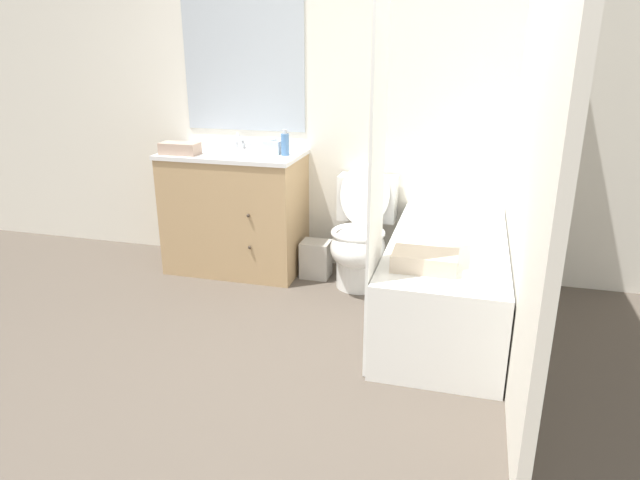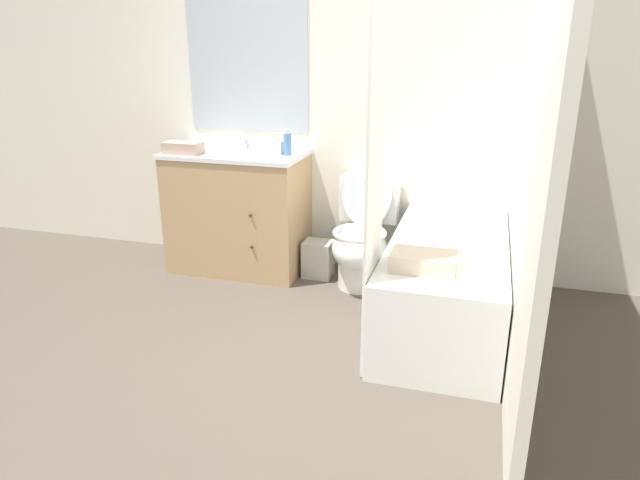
{
  "view_description": "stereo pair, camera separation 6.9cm",
  "coord_description": "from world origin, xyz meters",
  "px_view_note": "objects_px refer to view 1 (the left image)",
  "views": [
    {
      "loc": [
        0.96,
        -2.26,
        1.64
      ],
      "look_at": [
        0.13,
        0.79,
        0.53
      ],
      "focal_mm": 32.0,
      "sensor_mm": 36.0,
      "label": 1
    },
    {
      "loc": [
        1.02,
        -2.25,
        1.64
      ],
      "look_at": [
        0.13,
        0.79,
        0.53
      ],
      "focal_mm": 32.0,
      "sensor_mm": 36.0,
      "label": 2
    }
  ],
  "objects_px": {
    "wastebasket": "(316,259)",
    "hand_towel_folded": "(180,148)",
    "bathtub": "(445,282)",
    "bath_towel_folded": "(425,261)",
    "sink_faucet": "(242,143)",
    "soap_dispenser": "(285,144)",
    "tissue_box": "(274,147)",
    "toilet": "(361,238)",
    "vanity_cabinet": "(236,211)"
  },
  "relations": [
    {
      "from": "wastebasket",
      "to": "hand_towel_folded",
      "type": "bearing_deg",
      "value": -170.44
    },
    {
      "from": "bathtub",
      "to": "bath_towel_folded",
      "type": "height_order",
      "value": "bath_towel_folded"
    },
    {
      "from": "sink_faucet",
      "to": "wastebasket",
      "type": "height_order",
      "value": "sink_faucet"
    },
    {
      "from": "soap_dispenser",
      "to": "hand_towel_folded",
      "type": "relative_size",
      "value": 0.67
    },
    {
      "from": "sink_faucet",
      "to": "bathtub",
      "type": "distance_m",
      "value": 1.83
    },
    {
      "from": "tissue_box",
      "to": "bath_towel_folded",
      "type": "distance_m",
      "value": 1.57
    },
    {
      "from": "bath_towel_folded",
      "to": "sink_faucet",
      "type": "bearing_deg",
      "value": 142.19
    },
    {
      "from": "toilet",
      "to": "bath_towel_folded",
      "type": "distance_m",
      "value": 1.06
    },
    {
      "from": "vanity_cabinet",
      "to": "toilet",
      "type": "xyz_separation_m",
      "value": [
        0.96,
        -0.06,
        -0.1
      ]
    },
    {
      "from": "tissue_box",
      "to": "bath_towel_folded",
      "type": "height_order",
      "value": "tissue_box"
    },
    {
      "from": "toilet",
      "to": "bath_towel_folded",
      "type": "bearing_deg",
      "value": -60.25
    },
    {
      "from": "sink_faucet",
      "to": "vanity_cabinet",
      "type": "bearing_deg",
      "value": -90.0
    },
    {
      "from": "vanity_cabinet",
      "to": "tissue_box",
      "type": "height_order",
      "value": "tissue_box"
    },
    {
      "from": "vanity_cabinet",
      "to": "soap_dispenser",
      "type": "xyz_separation_m",
      "value": [
        0.4,
        -0.01,
        0.52
      ]
    },
    {
      "from": "toilet",
      "to": "soap_dispenser",
      "type": "bearing_deg",
      "value": 174.75
    },
    {
      "from": "soap_dispenser",
      "to": "toilet",
      "type": "bearing_deg",
      "value": -5.25
    },
    {
      "from": "bath_towel_folded",
      "to": "hand_towel_folded",
      "type": "bearing_deg",
      "value": 156.18
    },
    {
      "from": "bathtub",
      "to": "hand_towel_folded",
      "type": "bearing_deg",
      "value": 170.2
    },
    {
      "from": "wastebasket",
      "to": "bath_towel_folded",
      "type": "xyz_separation_m",
      "value": [
        0.85,
        -0.95,
        0.44
      ]
    },
    {
      "from": "soap_dispenser",
      "to": "hand_towel_folded",
      "type": "bearing_deg",
      "value": -167.84
    },
    {
      "from": "soap_dispenser",
      "to": "hand_towel_folded",
      "type": "distance_m",
      "value": 0.74
    },
    {
      "from": "sink_faucet",
      "to": "soap_dispenser",
      "type": "height_order",
      "value": "soap_dispenser"
    },
    {
      "from": "wastebasket",
      "to": "hand_towel_folded",
      "type": "height_order",
      "value": "hand_towel_folded"
    },
    {
      "from": "toilet",
      "to": "wastebasket",
      "type": "relative_size",
      "value": 3.14
    },
    {
      "from": "sink_faucet",
      "to": "wastebasket",
      "type": "relative_size",
      "value": 0.53
    },
    {
      "from": "vanity_cabinet",
      "to": "tissue_box",
      "type": "relative_size",
      "value": 7.86
    },
    {
      "from": "tissue_box",
      "to": "hand_towel_folded",
      "type": "xyz_separation_m",
      "value": [
        -0.62,
        -0.2,
        -0.01
      ]
    },
    {
      "from": "wastebasket",
      "to": "bath_towel_folded",
      "type": "bearing_deg",
      "value": -48.16
    },
    {
      "from": "toilet",
      "to": "hand_towel_folded",
      "type": "xyz_separation_m",
      "value": [
        -1.28,
        -0.1,
        0.58
      ]
    },
    {
      "from": "tissue_box",
      "to": "soap_dispenser",
      "type": "relative_size",
      "value": 0.71
    },
    {
      "from": "sink_faucet",
      "to": "wastebasket",
      "type": "bearing_deg",
      "value": -17.09
    },
    {
      "from": "sink_faucet",
      "to": "toilet",
      "type": "bearing_deg",
      "value": -14.31
    },
    {
      "from": "sink_faucet",
      "to": "hand_towel_folded",
      "type": "xyz_separation_m",
      "value": [
        -0.32,
        -0.35,
        0.01
      ]
    },
    {
      "from": "soap_dispenser",
      "to": "wastebasket",
      "type": "bearing_deg",
      "value": 0.72
    },
    {
      "from": "hand_towel_folded",
      "to": "bath_towel_folded",
      "type": "xyz_separation_m",
      "value": [
        1.79,
        -0.79,
        -0.36
      ]
    },
    {
      "from": "toilet",
      "to": "soap_dispenser",
      "type": "relative_size",
      "value": 4.72
    },
    {
      "from": "bathtub",
      "to": "sink_faucet",
      "type": "bearing_deg",
      "value": 156.69
    },
    {
      "from": "sink_faucet",
      "to": "toilet",
      "type": "height_order",
      "value": "sink_faucet"
    },
    {
      "from": "hand_towel_folded",
      "to": "bath_towel_folded",
      "type": "relative_size",
      "value": 0.81
    },
    {
      "from": "soap_dispenser",
      "to": "bath_towel_folded",
      "type": "relative_size",
      "value": 0.54
    },
    {
      "from": "sink_faucet",
      "to": "hand_towel_folded",
      "type": "height_order",
      "value": "sink_faucet"
    },
    {
      "from": "toilet",
      "to": "tissue_box",
      "type": "relative_size",
      "value": 6.67
    },
    {
      "from": "hand_towel_folded",
      "to": "bath_towel_folded",
      "type": "height_order",
      "value": "hand_towel_folded"
    },
    {
      "from": "vanity_cabinet",
      "to": "bath_towel_folded",
      "type": "xyz_separation_m",
      "value": [
        1.47,
        -0.96,
        0.12
      ]
    },
    {
      "from": "bathtub",
      "to": "tissue_box",
      "type": "bearing_deg",
      "value": 157.45
    },
    {
      "from": "vanity_cabinet",
      "to": "wastebasket",
      "type": "xyz_separation_m",
      "value": [
        0.62,
        -0.01,
        -0.32
      ]
    },
    {
      "from": "vanity_cabinet",
      "to": "wastebasket",
      "type": "height_order",
      "value": "vanity_cabinet"
    },
    {
      "from": "vanity_cabinet",
      "to": "bathtub",
      "type": "distance_m",
      "value": 1.65
    },
    {
      "from": "toilet",
      "to": "hand_towel_folded",
      "type": "bearing_deg",
      "value": -175.32
    },
    {
      "from": "bathtub",
      "to": "wastebasket",
      "type": "relative_size",
      "value": 5.71
    }
  ]
}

